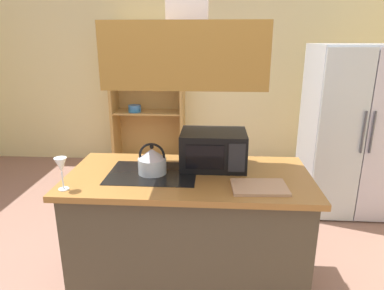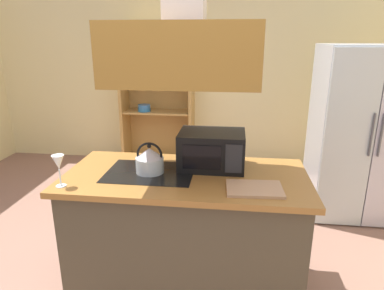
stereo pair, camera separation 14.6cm
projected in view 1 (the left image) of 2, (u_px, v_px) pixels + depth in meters
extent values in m
cube|color=beige|center=(186.00, 70.00, 4.90)|extent=(6.00, 0.12, 2.70)
cube|color=#443B2A|center=(189.00, 234.00, 2.49)|extent=(1.58, 0.73, 0.86)
cube|color=#94622C|center=(189.00, 177.00, 2.35)|extent=(1.66, 0.81, 0.04)
cube|color=black|center=(153.00, 173.00, 2.36)|extent=(0.60, 0.44, 0.00)
cube|color=olive|center=(188.00, 53.00, 2.11)|extent=(0.90, 0.70, 0.36)
cube|color=silver|center=(350.00, 130.00, 3.59)|extent=(0.90, 0.72, 1.73)
cube|color=#B4BEBF|center=(341.00, 140.00, 3.25)|extent=(0.44, 0.03, 1.69)
cylinder|color=#4C4C51|center=(364.00, 132.00, 3.18)|extent=(0.02, 0.02, 0.40)
cylinder|color=#4C4C51|center=(373.00, 132.00, 3.18)|extent=(0.02, 0.02, 0.40)
cube|color=#B38745|center=(114.00, 98.00, 4.83)|extent=(0.04, 0.40, 1.96)
cube|color=#B38745|center=(182.00, 99.00, 4.77)|extent=(0.04, 0.40, 1.96)
cube|color=#B38745|center=(145.00, 25.00, 4.51)|extent=(1.01, 0.40, 0.03)
cube|color=#B38745|center=(150.00, 162.00, 5.08)|extent=(1.01, 0.40, 0.08)
cube|color=#B38745|center=(150.00, 96.00, 4.98)|extent=(1.01, 0.02, 1.96)
cube|color=#B38745|center=(148.00, 112.00, 4.86)|extent=(0.93, 0.36, 0.02)
cube|color=#B38745|center=(147.00, 77.00, 4.71)|extent=(0.93, 0.36, 0.02)
cylinder|color=teal|center=(135.00, 110.00, 4.81)|extent=(0.18, 0.18, 0.05)
cylinder|color=teal|center=(135.00, 107.00, 4.80)|extent=(0.17, 0.17, 0.05)
cylinder|color=silver|center=(155.00, 72.00, 4.64)|extent=(0.01, 0.01, 0.12)
cone|color=silver|center=(155.00, 65.00, 4.61)|extent=(0.07, 0.07, 0.08)
cylinder|color=silver|center=(167.00, 72.00, 4.63)|extent=(0.01, 0.01, 0.12)
cone|color=silver|center=(167.00, 65.00, 4.60)|extent=(0.07, 0.07, 0.08)
cylinder|color=#ADB9C1|center=(152.00, 166.00, 2.35)|extent=(0.19, 0.19, 0.11)
cone|color=#B1B0B9|center=(152.00, 154.00, 2.32)|extent=(0.18, 0.18, 0.07)
sphere|color=black|center=(152.00, 147.00, 2.31)|extent=(0.03, 0.03, 0.03)
torus|color=black|center=(152.00, 156.00, 2.33)|extent=(0.18, 0.02, 0.18)
cube|color=tan|center=(259.00, 187.00, 2.12)|extent=(0.35, 0.26, 0.02)
cube|color=black|center=(213.00, 149.00, 2.45)|extent=(0.46, 0.34, 0.26)
cube|color=black|center=(205.00, 157.00, 2.29)|extent=(0.26, 0.01, 0.17)
cube|color=#262628|center=(237.00, 158.00, 2.28)|extent=(0.11, 0.01, 0.20)
cylinder|color=silver|center=(64.00, 189.00, 2.11)|extent=(0.06, 0.06, 0.01)
cylinder|color=silver|center=(63.00, 180.00, 2.10)|extent=(0.01, 0.01, 0.11)
cone|color=silver|center=(61.00, 165.00, 2.07)|extent=(0.08, 0.08, 0.09)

